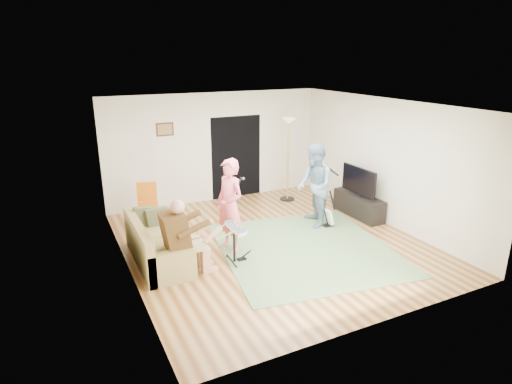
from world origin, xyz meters
The scene contains 19 objects.
floor centered at (0.00, 0.00, 0.00)m, with size 6.00×6.00×0.00m, color brown.
walls centered at (0.00, 0.00, 1.35)m, with size 5.50×6.00×2.70m, color silver, non-canonical shape.
ceiling centered at (0.00, 0.00, 2.70)m, with size 6.00×6.00×0.00m, color white.
window_blinds centered at (-2.74, 0.20, 1.55)m, with size 2.05×2.05×0.00m, color olive.
doorway centered at (0.55, 2.99, 1.05)m, with size 2.10×2.10×0.00m, color black.
picture_frame centered at (-1.25, 2.99, 1.90)m, with size 0.42×0.03×0.32m, color #3F2314.
area_rug centered at (0.43, -0.54, 0.01)m, with size 3.12×3.37×0.02m, color #587F4D.
sofa centered at (-2.29, 0.21, 0.26)m, with size 0.81×1.96×0.79m.
drummer centered at (-1.87, -0.44, 0.52)m, with size 0.87×0.48×1.33m.
drum_kit centered at (-1.00, -0.44, 0.31)m, with size 0.39×0.69×0.71m.
singer centered at (-0.86, 0.07, 0.89)m, with size 0.65×0.43×1.78m, color #FF6E7F.
microphone centered at (-0.66, 0.07, 1.33)m, with size 0.06×0.06×0.24m, color black, non-canonical shape.
guitarist centered at (1.23, 0.41, 0.90)m, with size 0.88×0.68×1.81m, color #6E87A2.
guitar_held centered at (1.43, 0.41, 1.23)m, with size 0.12×0.60×0.26m, color silver, non-canonical shape.
guitar_spare centered at (1.49, 0.21, 0.23)m, with size 0.29×0.26×0.81m.
torchiere_lamp centered at (1.60, 2.16, 1.43)m, with size 0.37×0.37×2.09m.
dining_chair centered at (-2.04, 1.72, 0.36)m, with size 0.51×0.53×1.01m.
tv_cabinet centered at (2.50, 0.45, 0.25)m, with size 0.40×1.40×0.50m, color black.
television centered at (2.45, 0.45, 0.85)m, with size 0.06×1.09×0.61m, color black.
Camera 1 is at (-3.71, -6.83, 3.56)m, focal length 30.00 mm.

